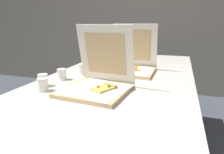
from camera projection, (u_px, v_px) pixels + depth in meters
wall_back at (157, 10)px, 3.12m from camera, size 10.00×0.10×2.60m
table at (117, 85)px, 1.37m from camera, size 0.98×2.27×0.74m
pizza_box_front at (98, 82)px, 1.12m from camera, size 0.38×0.38×0.36m
pizza_box_middle at (132, 65)px, 1.55m from camera, size 0.35×0.35×0.36m
cup_white_near_left at (43, 80)px, 1.21m from camera, size 0.06×0.06×0.07m
cup_white_near_center at (62, 74)px, 1.34m from camera, size 0.06×0.06×0.07m
cup_white_mid at (82, 69)px, 1.49m from camera, size 0.06×0.06×0.07m
cup_white_near_right at (43, 85)px, 1.12m from camera, size 0.06×0.06×0.07m
cup_white_far at (105, 62)px, 1.74m from camera, size 0.06×0.06×0.07m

